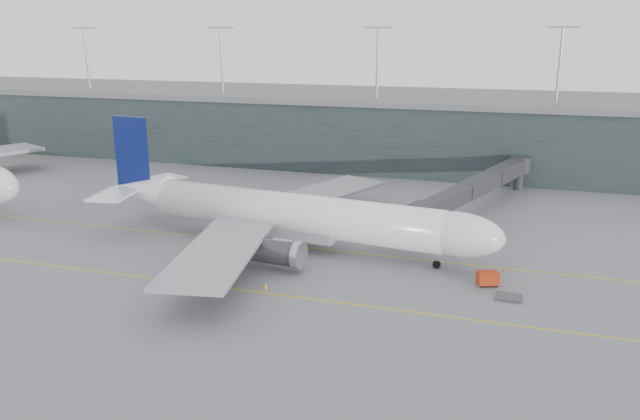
% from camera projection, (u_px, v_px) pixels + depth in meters
% --- Properties ---
extents(ground, '(320.00, 320.00, 0.00)m').
position_uv_depth(ground, '(270.00, 234.00, 90.83)').
color(ground, slate).
rests_on(ground, ground).
extents(taxiline_a, '(160.00, 0.25, 0.02)m').
position_uv_depth(taxiline_a, '(260.00, 243.00, 87.15)').
color(taxiline_a, gold).
rests_on(taxiline_a, ground).
extents(taxiline_b, '(160.00, 0.25, 0.02)m').
position_uv_depth(taxiline_b, '(207.00, 286.00, 72.46)').
color(taxiline_b, gold).
rests_on(taxiline_b, ground).
extents(taxiline_lead_main, '(0.25, 60.00, 0.02)m').
position_uv_depth(taxiline_lead_main, '(340.00, 202.00, 107.76)').
color(taxiline_lead_main, gold).
rests_on(taxiline_lead_main, ground).
extents(terminal, '(240.00, 36.00, 29.00)m').
position_uv_depth(terminal, '(364.00, 126.00, 141.96)').
color(terminal, '#1E2A28').
rests_on(terminal, ground).
extents(main_aircraft, '(58.56, 54.68, 16.42)m').
position_uv_depth(main_aircraft, '(291.00, 214.00, 84.38)').
color(main_aircraft, silver).
rests_on(main_aircraft, ground).
extents(jet_bridge, '(15.76, 43.52, 6.21)m').
position_uv_depth(jet_bridge, '(472.00, 182.00, 102.57)').
color(jet_bridge, '#2A2A2F').
rests_on(jet_bridge, ground).
extents(gse_cart, '(2.79, 2.27, 1.65)m').
position_uv_depth(gse_cart, '(488.00, 278.00, 72.30)').
color(gse_cart, '#A7290B').
rests_on(gse_cart, ground).
extents(baggage_dolly, '(2.92, 2.39, 0.28)m').
position_uv_depth(baggage_dolly, '(509.00, 297.00, 68.93)').
color(baggage_dolly, '#39383D').
rests_on(baggage_dolly, ground).
extents(uld_a, '(2.18, 1.98, 1.62)m').
position_uv_depth(uld_a, '(264.00, 208.00, 100.93)').
color(uld_a, '#343338').
rests_on(uld_a, ground).
extents(uld_b, '(2.13, 1.93, 1.60)m').
position_uv_depth(uld_b, '(286.00, 206.00, 102.32)').
color(uld_b, '#343338').
rests_on(uld_b, ground).
extents(uld_c, '(2.06, 1.78, 1.64)m').
position_uv_depth(uld_c, '(298.00, 212.00, 99.03)').
color(uld_c, '#343338').
rests_on(uld_c, ground).
extents(cone_nose, '(0.42, 0.42, 0.66)m').
position_uv_depth(cone_nose, '(505.00, 268.00, 76.93)').
color(cone_nose, orange).
rests_on(cone_nose, ground).
extents(cone_wing_stbd, '(0.50, 0.50, 0.79)m').
position_uv_depth(cone_wing_stbd, '(266.00, 286.00, 71.40)').
color(cone_wing_stbd, orange).
rests_on(cone_wing_stbd, ground).
extents(cone_wing_port, '(0.40, 0.40, 0.63)m').
position_uv_depth(cone_wing_port, '(343.00, 215.00, 99.15)').
color(cone_wing_port, orange).
rests_on(cone_wing_port, ground).
extents(cone_tail, '(0.47, 0.47, 0.74)m').
position_uv_depth(cone_tail, '(185.00, 247.00, 84.25)').
color(cone_tail, '#EF4E0D').
rests_on(cone_tail, ground).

